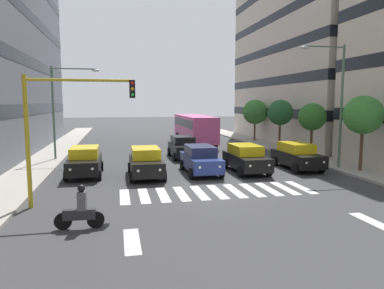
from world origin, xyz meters
The scene contains 20 objects.
ground_plane centered at (0.00, 0.00, 0.00)m, with size 180.00×180.00×0.00m, color #38383A.
building_left_block_0 centered at (-16.45, -20.22, 9.89)m, with size 9.97×22.61×19.78m.
crosswalk_markings centered at (0.00, 0.00, 0.00)m, with size 9.45×2.80×0.01m.
lane_arrow_0 centered at (-4.39, 5.50, 0.00)m, with size 0.50×2.20×0.01m, color silver.
lane_arrow_1 centered at (4.39, 5.50, 0.00)m, with size 0.50×2.20×0.01m, color silver.
car_0 centered at (-6.80, -4.76, 0.89)m, with size 2.02×4.44×1.72m.
car_1 centered at (-3.14, -4.46, 0.89)m, with size 2.02×4.44×1.72m.
car_2 centered at (-0.23, -4.59, 0.89)m, with size 2.02×4.44×1.72m.
car_3 centered at (3.16, -4.33, 0.89)m, with size 2.02×4.44×1.72m.
car_4 centered at (6.72, -5.40, 0.89)m, with size 2.02×4.44×1.72m.
car_row2_0 centered at (-0.30, -11.02, 0.89)m, with size 2.02×4.44×1.72m.
bus_behind_traffic centered at (-3.14, -19.72, 1.86)m, with size 2.78×10.50×3.00m.
motorcycle_with_rider centered at (6.09, 4.00, 0.65)m, with size 1.70×0.37×1.57m.
traffic_light_gantry centered at (7.09, 0.95, 3.71)m, with size 4.50×0.36×5.50m.
street_lamp_left centered at (-8.91, -3.98, 4.91)m, with size 3.08×0.28×7.84m.
street_lamp_right centered at (8.77, -11.56, 4.43)m, with size 3.49×0.28×6.86m.
street_tree_0 centered at (-10.10, -2.80, 3.60)m, with size 2.37×2.37×4.66m.
street_tree_1 centered at (-9.93, -8.36, 3.26)m, with size 2.11×2.11×4.18m.
street_tree_2 centered at (-9.85, -13.73, 3.44)m, with size 2.33×2.33×4.48m.
street_tree_3 centered at (-10.34, -21.00, 3.31)m, with size 2.74×2.74×4.54m.
Camera 1 is at (4.76, 16.52, 4.39)m, focal length 33.31 mm.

